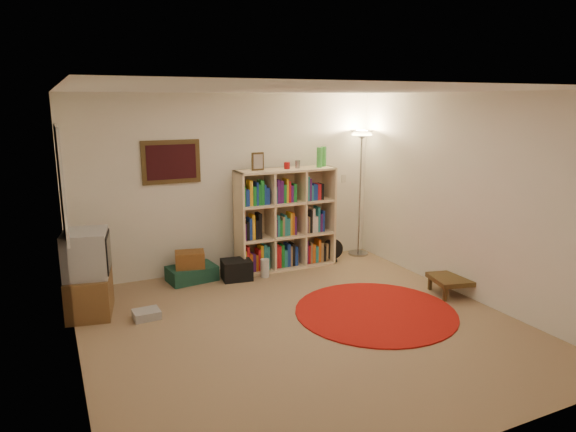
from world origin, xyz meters
name	(u,v)px	position (x,y,z in m)	size (l,w,h in m)	color
room	(297,213)	(-0.05, 0.05, 1.26)	(4.54, 4.54, 2.54)	#8E7153
bookshelf	(284,220)	(0.68, 1.95, 0.70)	(1.46, 0.43, 1.74)	#FFDBAA
floor_lamp	(361,152)	(2.02, 2.02, 1.63)	(0.48, 0.48, 1.96)	#99999D
floor_fan	(332,250)	(1.45, 1.86, 0.18)	(0.32, 0.20, 0.36)	black
tv_stand	(88,275)	(-2.05, 1.36, 0.47)	(0.58, 0.75, 0.98)	brown
dvd_box	(147,314)	(-1.50, 0.95, 0.05)	(0.30, 0.25, 0.10)	#A6A6AA
suitcase	(192,273)	(-0.70, 1.95, 0.10)	(0.68, 0.48, 0.20)	#153B2D
wicker_basket	(190,259)	(-0.73, 1.92, 0.31)	(0.43, 0.35, 0.22)	brown
duffel_bag	(237,270)	(-0.14, 1.75, 0.14)	(0.43, 0.37, 0.27)	black
paper_towel	(265,268)	(0.25, 1.66, 0.13)	(0.12, 0.12, 0.26)	silver
red_rug	(375,311)	(0.93, -0.01, 0.01)	(1.86, 1.86, 0.02)	#9A100B
side_table	(452,280)	(2.14, 0.05, 0.19)	(0.60, 0.60, 0.23)	#412F16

